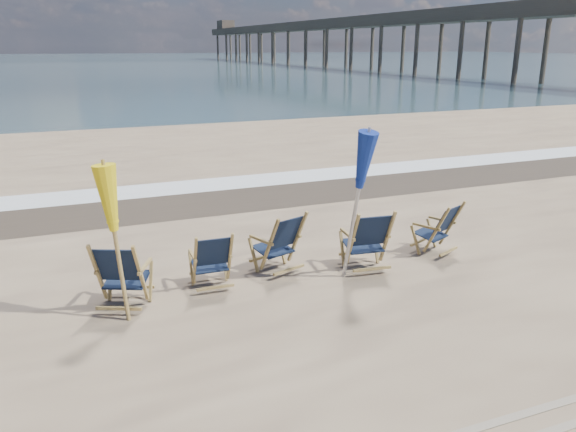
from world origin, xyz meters
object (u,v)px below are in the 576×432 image
at_px(beach_chair_2, 298,239).
at_px(umbrella_blue, 356,165).
at_px(beach_chair_0, 141,277).
at_px(beach_chair_1, 230,259).
at_px(beach_chair_3, 387,239).
at_px(umbrella_yellow, 113,207).
at_px(beach_chair_4, 452,225).
at_px(fishing_pier, 343,37).

relative_size(beach_chair_2, umbrella_blue, 0.43).
bearing_deg(beach_chair_0, beach_chair_1, -142.34).
bearing_deg(beach_chair_3, umbrella_yellow, 9.22).
bearing_deg(beach_chair_4, beach_chair_3, -11.52).
height_order(beach_chair_0, beach_chair_2, beach_chair_0).
bearing_deg(beach_chair_1, beach_chair_2, -163.62).
bearing_deg(beach_chair_0, umbrella_yellow, 51.99).
bearing_deg(beach_chair_0, beach_chair_4, -151.42).
height_order(beach_chair_3, beach_chair_4, beach_chair_3).
bearing_deg(umbrella_yellow, beach_chair_1, 15.67).
distance_m(beach_chair_3, fishing_pier, 81.28).
xyz_separation_m(umbrella_blue, fishing_pier, (37.27, 72.65, 2.81)).
xyz_separation_m(beach_chair_0, beach_chair_2, (2.56, 0.62, -0.01)).
bearing_deg(beach_chair_1, umbrella_yellow, 17.85).
bearing_deg(beach_chair_1, umbrella_blue, 168.02).
relative_size(beach_chair_4, umbrella_blue, 0.40).
xyz_separation_m(beach_chair_2, umbrella_blue, (0.60, -0.77, 1.32)).
relative_size(beach_chair_0, beach_chair_4, 1.09).
relative_size(beach_chair_1, beach_chair_2, 0.90).
bearing_deg(umbrella_blue, beach_chair_4, 13.09).
bearing_deg(beach_chair_2, beach_chair_4, 156.05).
height_order(beach_chair_3, fishing_pier, fishing_pier).
height_order(beach_chair_0, beach_chair_1, beach_chair_0).
height_order(beach_chair_2, umbrella_blue, umbrella_blue).
height_order(beach_chair_4, umbrella_yellow, umbrella_yellow).
bearing_deg(beach_chair_1, beach_chair_3, 175.85).
relative_size(beach_chair_4, umbrella_yellow, 0.46).
height_order(beach_chair_0, umbrella_yellow, umbrella_yellow).
height_order(beach_chair_0, beach_chair_3, beach_chair_3).
height_order(beach_chair_4, umbrella_blue, umbrella_blue).
bearing_deg(beach_chair_3, umbrella_blue, 20.76).
bearing_deg(umbrella_blue, beach_chair_2, 128.01).
xyz_separation_m(beach_chair_2, beach_chair_4, (2.84, -0.24, -0.04)).
relative_size(beach_chair_1, fishing_pier, 0.01).
relative_size(beach_chair_0, beach_chair_3, 0.98).
bearing_deg(beach_chair_3, beach_chair_0, 7.28).
relative_size(umbrella_yellow, fishing_pier, 0.01).
bearing_deg(umbrella_yellow, beach_chair_4, 5.21).
bearing_deg(beach_chair_3, fishing_pier, -109.93).
height_order(beach_chair_1, beach_chair_2, beach_chair_2).
bearing_deg(beach_chair_1, fishing_pier, -116.26).
relative_size(beach_chair_3, fishing_pier, 0.01).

